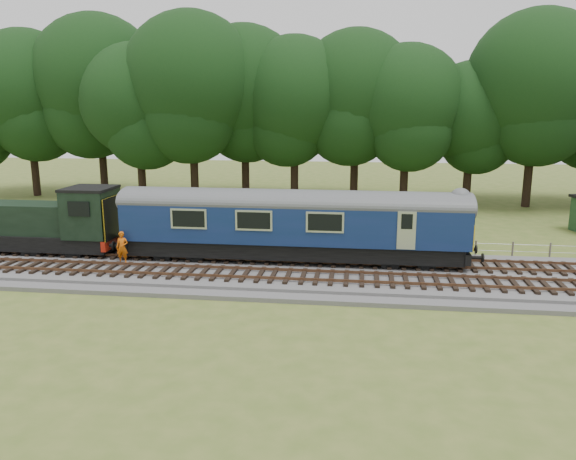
# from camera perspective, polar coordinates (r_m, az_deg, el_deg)

# --- Properties ---
(ground) EXTENTS (120.00, 120.00, 0.00)m
(ground) POSITION_cam_1_polar(r_m,az_deg,el_deg) (29.10, -3.68, -4.35)
(ground) COLOR #4D6525
(ground) RESTS_ON ground
(ballast) EXTENTS (70.00, 7.00, 0.35)m
(ballast) POSITION_cam_1_polar(r_m,az_deg,el_deg) (29.05, -3.69, -4.02)
(ballast) COLOR #4C4C4F
(ballast) RESTS_ON ground
(track_north) EXTENTS (67.20, 2.40, 0.21)m
(track_north) POSITION_cam_1_polar(r_m,az_deg,el_deg) (30.31, -3.19, -2.84)
(track_north) COLOR black
(track_north) RESTS_ON ballast
(track_south) EXTENTS (67.20, 2.40, 0.21)m
(track_south) POSITION_cam_1_polar(r_m,az_deg,el_deg) (27.48, -4.34, -4.47)
(track_south) COLOR black
(track_south) RESTS_ON ballast
(fence) EXTENTS (64.00, 0.12, 1.00)m
(fence) POSITION_cam_1_polar(r_m,az_deg,el_deg) (33.36, -2.20, -2.13)
(fence) COLOR #6B6054
(fence) RESTS_ON ground
(tree_line) EXTENTS (70.00, 8.00, 18.00)m
(tree_line) POSITION_cam_1_polar(r_m,az_deg,el_deg) (50.33, 1.13, 2.86)
(tree_line) COLOR black
(tree_line) RESTS_ON ground
(dmu_railcar) EXTENTS (18.05, 2.86, 3.88)m
(dmu_railcar) POSITION_cam_1_polar(r_m,az_deg,el_deg) (29.51, 0.48, 1.14)
(dmu_railcar) COLOR black
(dmu_railcar) RESTS_ON ground
(shunter_loco) EXTENTS (8.91, 2.60, 3.38)m
(shunter_loco) POSITION_cam_1_polar(r_m,az_deg,el_deg) (34.21, -23.36, 0.60)
(shunter_loco) COLOR black
(shunter_loco) RESTS_ON ground
(worker) EXTENTS (0.64, 0.44, 1.70)m
(worker) POSITION_cam_1_polar(r_m,az_deg,el_deg) (30.51, -16.49, -1.71)
(worker) COLOR #DC5B0B
(worker) RESTS_ON ballast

